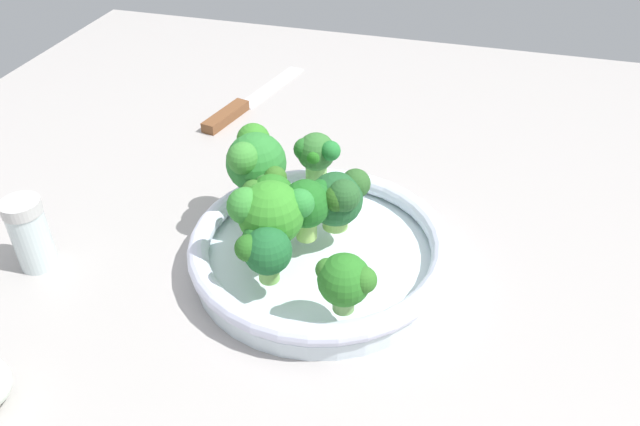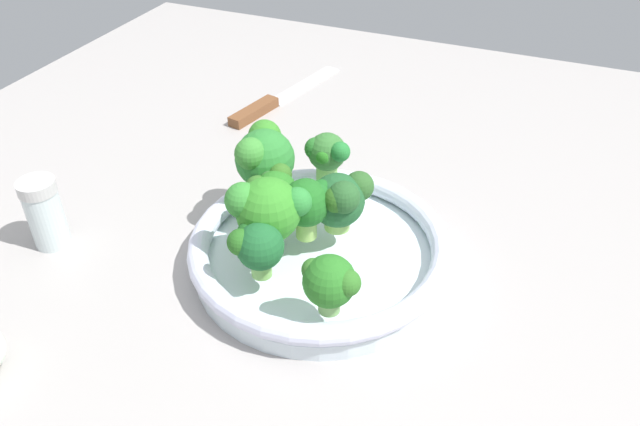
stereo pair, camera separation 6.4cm
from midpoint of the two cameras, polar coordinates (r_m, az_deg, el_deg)
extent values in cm
cube|color=#A7A29F|center=(73.48, 2.74, -3.42)|extent=(130.00, 130.00, 2.50)
cylinder|color=silver|center=(68.88, 2.64, -4.25)|extent=(27.17, 27.17, 1.87)
torus|color=silver|center=(67.55, 2.69, -2.92)|extent=(28.31, 28.31, 2.28)
cylinder|color=#94C25A|center=(65.99, 1.22, -1.20)|extent=(2.20, 2.20, 2.72)
sphere|color=#1F6620|center=(64.19, 1.25, 0.92)|extent=(5.05, 5.05, 5.05)
sphere|color=#1B611F|center=(64.47, 2.92, 1.91)|extent=(2.41, 2.41, 2.41)
sphere|color=#1D6222|center=(64.04, 2.60, 1.44)|extent=(2.82, 2.82, 2.82)
cylinder|color=#7AB15E|center=(58.03, 4.00, -8.18)|extent=(2.05, 2.05, 1.97)
sphere|color=#287223|center=(56.25, 4.11, -6.32)|extent=(4.90, 4.90, 4.90)
sphere|color=#2F6B24|center=(56.26, 2.62, -5.29)|extent=(2.15, 2.15, 2.15)
sphere|color=#2F6F23|center=(55.35, 5.81, -6.45)|extent=(2.47, 2.47, 2.47)
cylinder|color=#82BF59|center=(61.48, -2.39, -4.98)|extent=(2.05, 2.05, 2.03)
sphere|color=#1C5C2B|center=(59.83, -2.45, -3.16)|extent=(4.69, 4.69, 4.69)
sphere|color=#23641D|center=(60.94, -3.03, -1.87)|extent=(2.72, 2.72, 2.72)
sphere|color=#26631E|center=(59.41, -4.19, -2.77)|extent=(2.62, 2.62, 2.62)
sphere|color=#1F6021|center=(60.98, -3.40, -1.91)|extent=(2.61, 2.61, 2.61)
cylinder|color=#7EB25F|center=(64.32, -1.75, -2.36)|extent=(2.54, 2.54, 2.74)
sphere|color=#358B28|center=(62.16, -1.81, 0.17)|extent=(6.64, 6.64, 6.64)
sphere|color=#2D8435|center=(61.74, 0.62, 0.97)|extent=(2.97, 2.97, 2.97)
sphere|color=#368A32|center=(61.43, -4.08, 1.04)|extent=(3.66, 3.66, 3.66)
cylinder|color=#7FBD59|center=(74.45, 3.07, 3.62)|extent=(2.53, 2.53, 2.70)
sphere|color=#347030|center=(72.96, 3.14, 5.48)|extent=(4.49, 4.49, 4.49)
sphere|color=#287820|center=(71.60, 2.88, 5.09)|extent=(1.93, 1.93, 1.93)
sphere|color=#247831|center=(71.40, 4.23, 5.50)|extent=(2.32, 2.32, 2.32)
sphere|color=#276B27|center=(72.73, 2.13, 5.77)|extent=(2.67, 2.67, 2.67)
cylinder|color=#75BE5B|center=(68.61, -1.30, 0.06)|extent=(2.78, 2.78, 1.92)
sphere|color=#287322|center=(67.15, -1.33, 1.78)|extent=(4.75, 4.75, 4.75)
sphere|color=#326A24|center=(66.94, -3.00, 2.23)|extent=(2.65, 2.65, 2.65)
sphere|color=#326821|center=(67.76, -0.93, 3.38)|extent=(2.55, 2.55, 2.55)
sphere|color=#33682E|center=(67.99, -1.92, 2.91)|extent=(2.24, 2.24, 2.24)
cylinder|color=#96DB65|center=(72.39, -2.38, 2.51)|extent=(2.69, 2.69, 2.55)
sphere|color=#2D7D31|center=(70.51, -2.45, 4.85)|extent=(6.76, 6.76, 6.76)
sphere|color=#3C8B34|center=(68.25, -3.65, 5.28)|extent=(3.60, 3.60, 3.60)
sphere|color=#368327|center=(72.09, -2.51, 6.88)|extent=(3.84, 3.84, 3.84)
cylinder|color=#8EBF57|center=(67.57, 4.25, -0.83)|extent=(2.76, 2.76, 1.69)
sphere|color=#20572A|center=(65.95, 4.35, 1.06)|extent=(5.82, 5.82, 5.82)
sphere|color=#2C5B26|center=(66.34, 6.24, 2.26)|extent=(3.23, 3.23, 3.23)
sphere|color=#275928|center=(63.66, 5.02, 1.32)|extent=(3.40, 3.40, 3.40)
sphere|color=#28581A|center=(63.51, 4.31, 1.09)|extent=(2.69, 2.69, 2.69)
cube|color=silver|center=(108.06, 0.34, 11.52)|extent=(17.16, 6.21, 0.40)
cube|color=brown|center=(98.31, -4.15, 9.10)|extent=(9.85, 4.22, 1.50)
cylinder|color=silver|center=(75.43, -21.38, -0.51)|extent=(3.96, 3.96, 7.06)
cylinder|color=beige|center=(73.15, -22.09, 2.13)|extent=(4.16, 4.16, 1.39)
camera|label=1|loc=(0.03, -87.20, 2.07)|focal=35.32mm
camera|label=2|loc=(0.03, 92.80, -2.07)|focal=35.32mm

